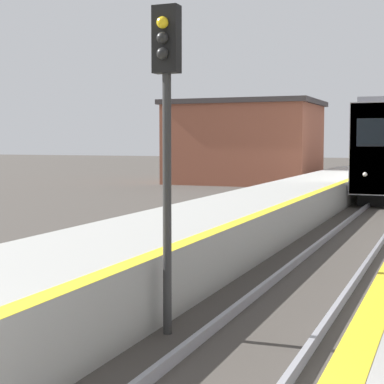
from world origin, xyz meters
The scene contains 2 objects.
signal_near centered at (-1.30, 5.39, 3.14)m, with size 0.36×0.31×4.49m.
station_building centered at (-9.80, 36.40, 2.61)m, with size 9.24×6.97×5.19m.
Camera 1 is at (2.29, -2.58, 2.68)m, focal length 60.00 mm.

